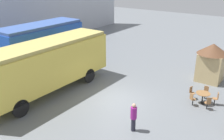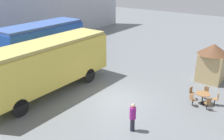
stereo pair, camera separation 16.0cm
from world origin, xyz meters
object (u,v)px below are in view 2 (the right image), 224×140
Objects in this scene: passenger_coach_vintage at (45,64)px; cafe_table_mid at (203,96)px; ticket_kiosk at (212,61)px; visitor_person at (133,116)px; streamlined_locomotive at (48,40)px.

cafe_table_mid is (4.82, -9.34, -1.58)m from passenger_coach_vintage.
ticket_kiosk is at bearing 10.25° from cafe_table_mid.
visitor_person is (-0.39, -7.28, -1.28)m from passenger_coach_vintage.
visitor_person is 9.37m from ticket_kiosk.
passenger_coach_vintage is at bearing 86.95° from visitor_person.
passenger_coach_vintage is 10.63m from cafe_table_mid.
streamlined_locomotive reaches higher than passenger_coach_vintage.
passenger_coach_vintage is at bearing 117.32° from cafe_table_mid.
streamlined_locomotive is at bearing 110.99° from ticket_kiosk.
passenger_coach_vintage is 6.24× the size of visitor_person.
cafe_table_mid is at bearing -21.55° from visitor_person.
cafe_table_mid is at bearing -86.13° from streamlined_locomotive.
visitor_person is at bearing 158.45° from cafe_table_mid.
passenger_coach_vintage is at bearing -132.32° from streamlined_locomotive.
cafe_table_mid is 0.30× the size of ticket_kiosk.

